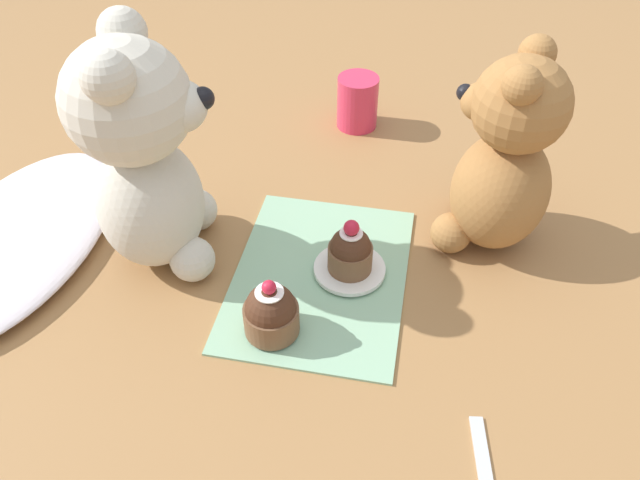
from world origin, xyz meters
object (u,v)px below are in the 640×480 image
juice_glass (357,102)px  teaspoon (486,477)px  teddy_bear_tan (503,161)px  teddy_bear_cream (144,156)px  cupcake_near_cream_bear (271,313)px  cupcake_near_tan_bear (350,251)px  saucer_plate (350,269)px

juice_glass → teaspoon: juice_glass is taller
teddy_bear_tan → teddy_bear_cream: bearing=-60.5°
teddy_bear_tan → cupcake_near_cream_bear: (-0.19, 0.21, -0.08)m
cupcake_near_tan_bear → juice_glass: size_ratio=0.88×
cupcake_near_cream_bear → teddy_bear_tan: bearing=-48.2°
teddy_bear_tan → cupcake_near_cream_bear: 0.29m
juice_glass → saucer_plate: bearing=-173.0°
teddy_bear_cream → cupcake_near_cream_bear: size_ratio=3.91×
cupcake_near_cream_bear → cupcake_near_tan_bear: 0.11m
teddy_bear_tan → cupcake_near_tan_bear: 0.19m
teddy_bear_cream → juice_glass: (0.31, -0.18, -0.09)m
teddy_bear_cream → teddy_bear_tan: size_ratio=1.14×
teddy_bear_tan → cupcake_near_tan_bear: (-0.09, 0.15, -0.07)m
teaspoon → teddy_bear_cream: bearing=-128.5°
saucer_plate → juice_glass: (0.30, 0.04, 0.03)m
saucer_plate → cupcake_near_tan_bear: cupcake_near_tan_bear is taller
cupcake_near_tan_bear → teaspoon: bearing=-145.1°
teddy_bear_cream → teaspoon: bearing=-136.1°
cupcake_near_cream_bear → teaspoon: cupcake_near_cream_bear is taller
teaspoon → cupcake_near_tan_bear: bearing=-153.7°
juice_glass → teddy_bear_cream: bearing=150.2°
teddy_bear_tan → teaspoon: size_ratio=2.09×
teddy_bear_cream → cupcake_near_cream_bear: 0.20m
teddy_bear_cream → juice_glass: 0.36m
teddy_bear_cream → teaspoon: teddy_bear_cream is taller
saucer_plate → juice_glass: juice_glass is taller
juice_glass → teddy_bear_tan: bearing=-138.6°
cupcake_near_cream_bear → teddy_bear_cream: bearing=58.4°
saucer_plate → cupcake_near_tan_bear: bearing=-63.4°
teddy_bear_tan → teaspoon: (-0.30, 0.00, -0.10)m
cupcake_near_cream_bear → saucer_plate: size_ratio=0.86×
teddy_bear_cream → teddy_bear_tan: (0.10, -0.36, -0.03)m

